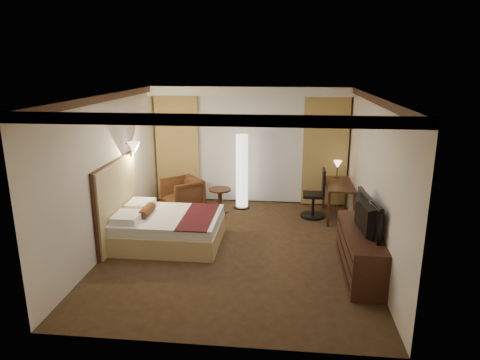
# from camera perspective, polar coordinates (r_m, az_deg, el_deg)

# --- Properties ---
(floor) EXTENTS (4.50, 5.50, 0.01)m
(floor) POSITION_cam_1_polar(r_m,az_deg,el_deg) (7.75, -0.32, -9.02)
(floor) COLOR #322013
(floor) RESTS_ON ground
(ceiling) EXTENTS (4.50, 5.50, 0.01)m
(ceiling) POSITION_cam_1_polar(r_m,az_deg,el_deg) (7.07, -0.35, 11.32)
(ceiling) COLOR white
(ceiling) RESTS_ON back_wall
(back_wall) EXTENTS (4.50, 0.02, 2.70)m
(back_wall) POSITION_cam_1_polar(r_m,az_deg,el_deg) (9.96, 1.43, 4.70)
(back_wall) COLOR beige
(back_wall) RESTS_ON floor
(left_wall) EXTENTS (0.02, 5.50, 2.70)m
(left_wall) POSITION_cam_1_polar(r_m,az_deg,el_deg) (7.86, -16.87, 1.09)
(left_wall) COLOR beige
(left_wall) RESTS_ON floor
(right_wall) EXTENTS (0.02, 5.50, 2.70)m
(right_wall) POSITION_cam_1_polar(r_m,az_deg,el_deg) (7.40, 17.27, 0.18)
(right_wall) COLOR beige
(right_wall) RESTS_ON floor
(crown_molding) EXTENTS (4.50, 5.50, 0.12)m
(crown_molding) POSITION_cam_1_polar(r_m,az_deg,el_deg) (7.07, -0.35, 10.84)
(crown_molding) COLOR black
(crown_molding) RESTS_ON ceiling
(soffit) EXTENTS (4.50, 0.50, 0.20)m
(soffit) POSITION_cam_1_polar(r_m,az_deg,el_deg) (9.56, 1.35, 11.80)
(soffit) COLOR white
(soffit) RESTS_ON ceiling
(curtain_sheer) EXTENTS (2.48, 0.04, 2.45)m
(curtain_sheer) POSITION_cam_1_polar(r_m,az_deg,el_deg) (9.90, 1.39, 4.05)
(curtain_sheer) COLOR silver
(curtain_sheer) RESTS_ON back_wall
(curtain_left_drape) EXTENTS (1.00, 0.14, 2.45)m
(curtain_left_drape) POSITION_cam_1_polar(r_m,az_deg,el_deg) (10.12, -8.30, 4.14)
(curtain_left_drape) COLOR tan
(curtain_left_drape) RESTS_ON back_wall
(curtain_right_drape) EXTENTS (1.00, 0.14, 2.45)m
(curtain_right_drape) POSITION_cam_1_polar(r_m,az_deg,el_deg) (9.86, 11.27, 3.70)
(curtain_right_drape) COLOR tan
(curtain_right_drape) RESTS_ON back_wall
(wall_sconce) EXTENTS (0.24, 0.24, 0.24)m
(wall_sconce) POSITION_cam_1_polar(r_m,az_deg,el_deg) (8.47, -13.95, 4.19)
(wall_sconce) COLOR white
(wall_sconce) RESTS_ON left_wall
(bed) EXTENTS (1.85, 1.45, 0.54)m
(bed) POSITION_cam_1_polar(r_m,az_deg,el_deg) (7.94, -9.42, -6.49)
(bed) COLOR white
(bed) RESTS_ON floor
(headboard) EXTENTS (0.12, 1.75, 1.50)m
(headboard) POSITION_cam_1_polar(r_m,az_deg,el_deg) (8.07, -16.00, -2.90)
(headboard) COLOR tan
(headboard) RESTS_ON floor
(armchair) EXTENTS (1.02, 1.03, 0.77)m
(armchair) POSITION_cam_1_polar(r_m,az_deg,el_deg) (9.67, -7.68, -1.65)
(armchair) COLOR #482615
(armchair) RESTS_ON floor
(side_table) EXTENTS (0.49, 0.49, 0.54)m
(side_table) POSITION_cam_1_polar(r_m,az_deg,el_deg) (9.43, -2.67, -2.74)
(side_table) COLOR black
(side_table) RESTS_ON floor
(floor_lamp) EXTENTS (0.36, 0.36, 1.69)m
(floor_lamp) POSITION_cam_1_polar(r_m,az_deg,el_deg) (9.54, 0.26, 1.12)
(floor_lamp) COLOR white
(floor_lamp) RESTS_ON floor
(desk) EXTENTS (0.55, 1.22, 0.75)m
(desk) POSITION_cam_1_polar(r_m,az_deg,el_deg) (9.32, 12.95, -2.66)
(desk) COLOR black
(desk) RESTS_ON floor
(desk_lamp) EXTENTS (0.18, 0.18, 0.34)m
(desk_lamp) POSITION_cam_1_polar(r_m,az_deg,el_deg) (9.61, 12.83, 1.29)
(desk_lamp) COLOR #FFD899
(desk_lamp) RESTS_ON desk
(office_chair) EXTENTS (0.53, 0.53, 1.07)m
(office_chair) POSITION_cam_1_polar(r_m,az_deg,el_deg) (9.17, 9.78, -1.74)
(office_chair) COLOR black
(office_chair) RESTS_ON floor
(dresser) EXTENTS (0.50, 1.83, 0.71)m
(dresser) POSITION_cam_1_polar(r_m,az_deg,el_deg) (7.01, 15.69, -9.18)
(dresser) COLOR black
(dresser) RESTS_ON floor
(television) EXTENTS (0.77, 1.20, 0.15)m
(television) POSITION_cam_1_polar(r_m,az_deg,el_deg) (6.75, 15.86, -3.89)
(television) COLOR black
(television) RESTS_ON dresser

